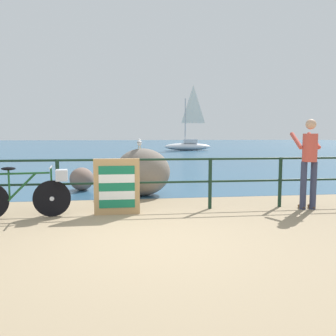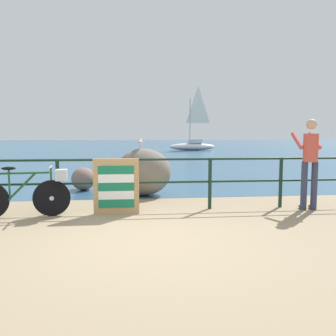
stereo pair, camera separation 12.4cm
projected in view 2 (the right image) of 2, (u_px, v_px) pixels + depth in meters
ground_plane at (133, 156)px, 24.46m from camera, size 120.00×120.00×0.10m
sea_surface at (132, 144)px, 52.24m from camera, size 120.00×90.00×0.01m
promenade_railing at (136, 178)px, 6.49m from camera, size 8.90×0.07×1.02m
bicycle at (30, 192)px, 5.98m from camera, size 1.69×0.48×0.92m
person_at_railing at (310, 160)px, 6.54m from camera, size 0.49×0.66×1.78m
folded_deckchair_stack at (116, 186)px, 6.21m from camera, size 0.84×0.10×1.04m
breakwater_boulder_main at (143, 172)px, 8.16m from camera, size 1.34×1.15×1.15m
breakwater_boulder_left at (83, 179)px, 8.97m from camera, size 0.63×0.71×0.61m
seagull at (140, 143)px, 8.04m from camera, size 0.13×0.34×0.23m
sailboat at (193, 143)px, 31.93m from camera, size 4.53×1.87×6.16m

